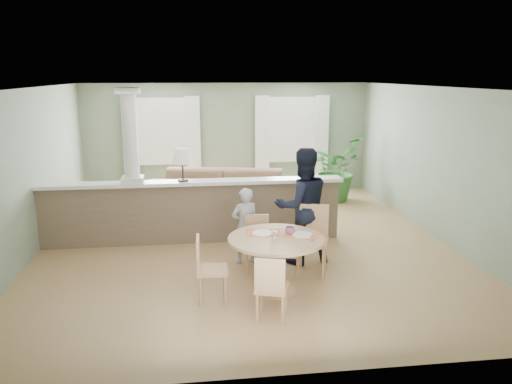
{
  "coord_description": "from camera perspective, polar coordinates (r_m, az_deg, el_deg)",
  "views": [
    {
      "loc": [
        -0.87,
        -8.33,
        2.93
      ],
      "look_at": [
        0.07,
        -1.0,
        1.16
      ],
      "focal_mm": 35.0,
      "sensor_mm": 36.0,
      "label": 1
    }
  ],
  "objects": [
    {
      "name": "chair_near",
      "position": [
        6.05,
        1.73,
        -10.65
      ],
      "size": [
        0.47,
        0.47,
        0.84
      ],
      "rotation": [
        0.0,
        0.0,
        2.84
      ],
      "color": "tan",
      "rests_on": "ground"
    },
    {
      "name": "sofa",
      "position": [
        10.35,
        -3.99,
        -0.3
      ],
      "size": [
        3.45,
        1.9,
        0.95
      ],
      "primitive_type": "imported",
      "rotation": [
        0.0,
        0.0,
        -0.2
      ],
      "color": "brown",
      "rests_on": "ground"
    },
    {
      "name": "room_shell",
      "position": [
        9.07,
        -1.94,
        6.34
      ],
      "size": [
        7.02,
        8.02,
        2.71
      ],
      "color": "gray",
      "rests_on": "ground"
    },
    {
      "name": "houseplant",
      "position": [
        11.83,
        8.97,
        2.65
      ],
      "size": [
        1.77,
        1.79,
        1.5
      ],
      "primitive_type": "imported",
      "rotation": [
        0.0,
        0.0,
        0.86
      ],
      "color": "#296127",
      "rests_on": "ground"
    },
    {
      "name": "dining_table",
      "position": [
        6.77,
        2.35,
        -6.49
      ],
      "size": [
        1.3,
        1.3,
        0.89
      ],
      "rotation": [
        0.0,
        0.0,
        -0.17
      ],
      "color": "tan",
      "rests_on": "ground"
    },
    {
      "name": "ground",
      "position": [
        8.87,
        -1.27,
        -5.85
      ],
      "size": [
        8.0,
        8.0,
        0.0
      ],
      "primitive_type": "plane",
      "color": "tan",
      "rests_on": "ground"
    },
    {
      "name": "pony_wall",
      "position": [
        8.81,
        -7.82,
        -1.3
      ],
      "size": [
        5.32,
        0.38,
        2.7
      ],
      "color": "#745E4A",
      "rests_on": "ground"
    },
    {
      "name": "child_person",
      "position": [
        7.8,
        -1.26,
        -3.89
      ],
      "size": [
        0.5,
        0.39,
        1.22
      ],
      "primitive_type": "imported",
      "rotation": [
        0.0,
        0.0,
        3.39
      ],
      "color": "#98989D",
      "rests_on": "ground"
    },
    {
      "name": "man_person",
      "position": [
        7.78,
        5.33,
        -1.63
      ],
      "size": [
        0.97,
        0.8,
        1.83
      ],
      "primitive_type": "imported",
      "rotation": [
        0.0,
        0.0,
        3.27
      ],
      "color": "black",
      "rests_on": "ground"
    },
    {
      "name": "chair_far_man",
      "position": [
        7.53,
        6.5,
        -4.99
      ],
      "size": [
        0.59,
        0.59,
        1.02
      ],
      "rotation": [
        0.0,
        0.0,
        -0.34
      ],
      "color": "tan",
      "rests_on": "ground"
    },
    {
      "name": "chair_side",
      "position": [
        6.59,
        -5.63,
        -8.44
      ],
      "size": [
        0.4,
        0.4,
        0.87
      ],
      "rotation": [
        0.0,
        0.0,
        1.55
      ],
      "color": "tan",
      "rests_on": "ground"
    },
    {
      "name": "chair_far_boy",
      "position": [
        7.58,
        0.12,
        -5.54
      ],
      "size": [
        0.42,
        0.42,
        0.84
      ],
      "rotation": [
        0.0,
        0.0,
        -0.1
      ],
      "color": "tan",
      "rests_on": "ground"
    }
  ]
}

